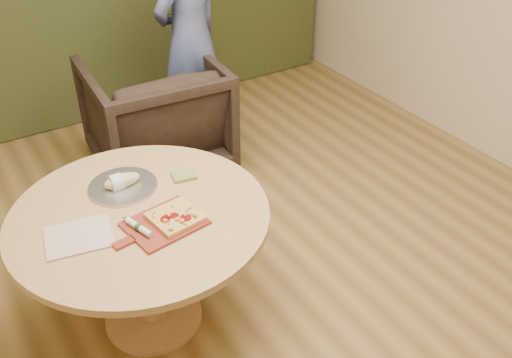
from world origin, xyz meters
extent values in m
cube|color=olive|center=(0.00, 0.00, -0.01)|extent=(5.00, 6.00, 0.02)
cylinder|color=tan|center=(-0.51, 0.37, 0.01)|extent=(0.53, 0.53, 0.03)
cylinder|color=tan|center=(-0.51, 0.37, 0.35)|extent=(0.13, 0.13, 0.68)
cylinder|color=tan|center=(-0.51, 0.37, 0.73)|extent=(1.28, 1.28, 0.04)
cube|color=maroon|center=(-0.45, 0.22, 0.76)|extent=(0.39, 0.33, 0.01)
cube|color=maroon|center=(-0.66, 0.18, 0.76)|extent=(0.11, 0.06, 0.01)
cube|color=#E1B158|center=(-0.39, 0.21, 0.78)|extent=(0.25, 0.25, 0.02)
cylinder|color=maroon|center=(-0.40, 0.21, 0.79)|extent=(0.04, 0.04, 0.00)
cylinder|color=maroon|center=(-0.36, 0.17, 0.79)|extent=(0.06, 0.06, 0.00)
cylinder|color=maroon|center=(-0.44, 0.21, 0.79)|extent=(0.05, 0.05, 0.00)
cube|color=gold|center=(-0.35, 0.18, 0.79)|extent=(0.02, 0.02, 0.01)
cube|color=gold|center=(-0.40, 0.17, 0.79)|extent=(0.02, 0.02, 0.01)
cube|color=gold|center=(-0.43, 0.23, 0.79)|extent=(0.02, 0.02, 0.01)
cube|color=gold|center=(-0.45, 0.19, 0.79)|extent=(0.02, 0.02, 0.01)
cube|color=gold|center=(-0.32, 0.15, 0.79)|extent=(0.02, 0.02, 0.01)
cube|color=gold|center=(-0.46, 0.12, 0.79)|extent=(0.02, 0.02, 0.01)
cube|color=gold|center=(-0.39, 0.15, 0.79)|extent=(0.03, 0.03, 0.01)
cube|color=#32741C|center=(-0.47, 0.28, 0.79)|extent=(0.01, 0.01, 0.00)
cube|color=#32741C|center=(-0.44, 0.20, 0.79)|extent=(0.01, 0.01, 0.00)
cube|color=#32741C|center=(-0.44, 0.21, 0.79)|extent=(0.01, 0.01, 0.00)
cube|color=#32741C|center=(-0.38, 0.28, 0.79)|extent=(0.01, 0.01, 0.00)
cube|color=#32741C|center=(-0.31, 0.14, 0.79)|extent=(0.01, 0.01, 0.00)
cube|color=#32741C|center=(-0.32, 0.17, 0.79)|extent=(0.01, 0.01, 0.00)
cube|color=#893B69|center=(-0.33, 0.21, 0.79)|extent=(0.03, 0.02, 0.00)
cube|color=#893B69|center=(-0.44, 0.17, 0.79)|extent=(0.02, 0.03, 0.00)
cube|color=#893B69|center=(-0.39, 0.13, 0.79)|extent=(0.02, 0.03, 0.00)
cube|color=#893B69|center=(-0.48, 0.26, 0.79)|extent=(0.01, 0.03, 0.00)
cube|color=#893B69|center=(-0.31, 0.22, 0.79)|extent=(0.03, 0.01, 0.00)
cube|color=#893B69|center=(-0.43, 0.21, 0.79)|extent=(0.03, 0.02, 0.00)
cylinder|color=silver|center=(-0.57, 0.23, 0.78)|extent=(0.08, 0.17, 0.03)
cylinder|color=#194C26|center=(-0.57, 0.23, 0.78)|extent=(0.04, 0.03, 0.03)
cube|color=silver|center=(-0.60, 0.32, 0.78)|extent=(0.03, 0.04, 0.00)
cube|color=white|center=(-0.82, 0.34, 0.76)|extent=(0.34, 0.30, 0.01)
cylinder|color=silver|center=(-0.50, 0.61, 0.75)|extent=(0.35, 0.35, 0.01)
cylinder|color=silver|center=(-0.50, 0.61, 0.76)|extent=(0.36, 0.36, 0.02)
ellipsoid|color=#D7BE83|center=(-0.50, 0.61, 0.79)|extent=(0.19, 0.08, 0.07)
cylinder|color=silver|center=(-0.53, 0.61, 0.79)|extent=(0.06, 0.09, 0.09)
cube|color=olive|center=(-0.19, 0.53, 0.76)|extent=(0.14, 0.12, 0.02)
imported|color=black|center=(0.17, 1.81, 0.48)|extent=(1.00, 0.94, 0.97)
imported|color=#475488|center=(0.55, 1.93, 0.93)|extent=(0.80, 0.69, 1.86)
camera|label=1|loc=(-1.20, -1.81, 2.46)|focal=40.00mm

